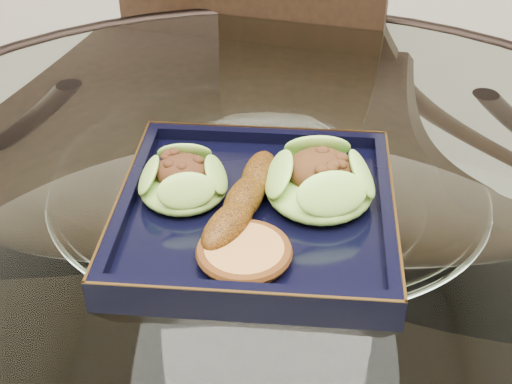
{
  "coord_description": "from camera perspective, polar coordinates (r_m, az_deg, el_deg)",
  "views": [
    {
      "loc": [
        0.02,
        -0.58,
        1.21
      ],
      "look_at": [
        -0.01,
        -0.02,
        0.8
      ],
      "focal_mm": 50.0,
      "sensor_mm": 36.0,
      "label": 1
    }
  ],
  "objects": [
    {
      "name": "crumb_patty",
      "position": [
        0.64,
        -0.95,
        -4.93
      ],
      "size": [
        0.09,
        0.09,
        0.01
      ],
      "primitive_type": "cylinder",
      "rotation": [
        0.0,
        0.0,
        -0.29
      ],
      "color": "#BE7D3F",
      "rests_on": "navy_plate"
    },
    {
      "name": "lettuce_wrap_right",
      "position": [
        0.71,
        5.12,
        0.6
      ],
      "size": [
        0.13,
        0.13,
        0.04
      ],
      "primitive_type": "ellipsoid",
      "rotation": [
        0.0,
        0.0,
        -0.29
      ],
      "color": "#6BAA31",
      "rests_on": "navy_plate"
    },
    {
      "name": "dining_table",
      "position": [
        0.84,
        0.85,
        -10.65
      ],
      "size": [
        1.13,
        1.13,
        0.77
      ],
      "color": "white",
      "rests_on": "ground"
    },
    {
      "name": "lettuce_wrap_left",
      "position": [
        0.71,
        -5.85,
        0.7
      ],
      "size": [
        0.11,
        0.11,
        0.03
      ],
      "primitive_type": "ellipsoid",
      "rotation": [
        0.0,
        0.0,
        -0.28
      ],
      "color": "#5F962B",
      "rests_on": "navy_plate"
    },
    {
      "name": "roasted_plantain",
      "position": [
        0.69,
        -0.95,
        -0.53
      ],
      "size": [
        0.08,
        0.16,
        0.03
      ],
      "primitive_type": "ellipsoid",
      "rotation": [
        0.0,
        0.0,
        1.28
      ],
      "color": "#66390A",
      "rests_on": "navy_plate"
    },
    {
      "name": "dining_chair",
      "position": [
        1.16,
        -2.32,
        4.61
      ],
      "size": [
        0.56,
        0.56,
        1.08
      ],
      "rotation": [
        0.0,
        0.0,
        -0.22
      ],
      "color": "black",
      "rests_on": "ground"
    },
    {
      "name": "navy_plate",
      "position": [
        0.71,
        -0.0,
        -1.97
      ],
      "size": [
        0.28,
        0.28,
        0.02
      ],
      "primitive_type": "cube",
      "rotation": [
        0.0,
        0.0,
        -0.04
      ],
      "color": "black",
      "rests_on": "dining_table"
    }
  ]
}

